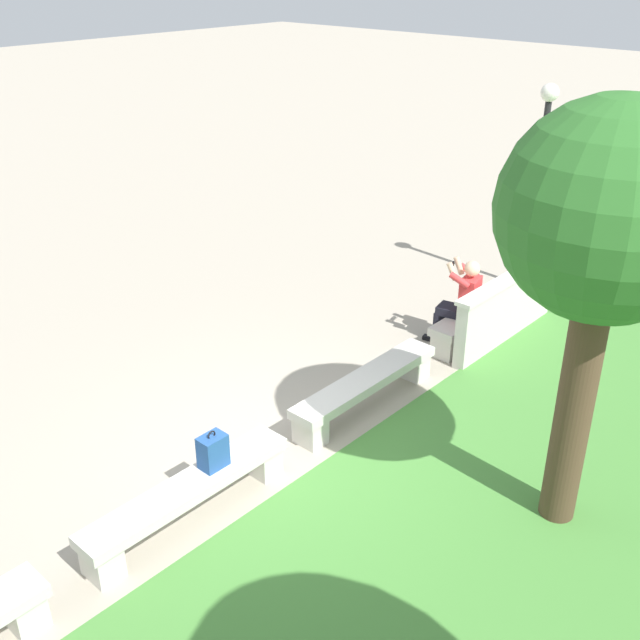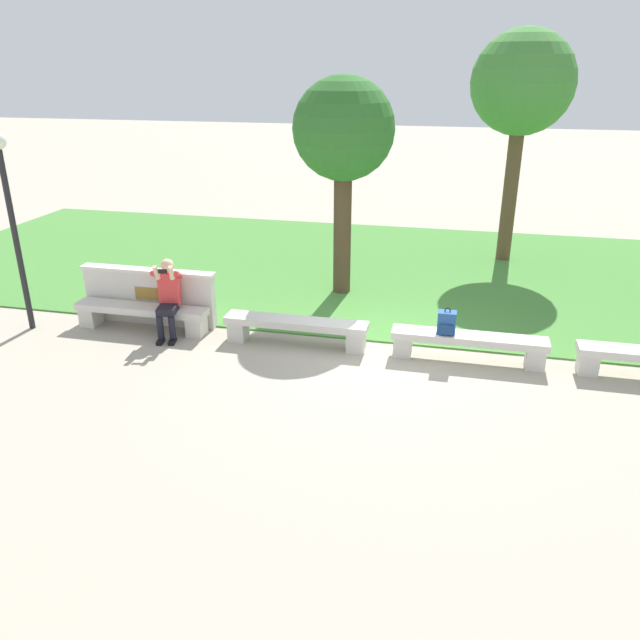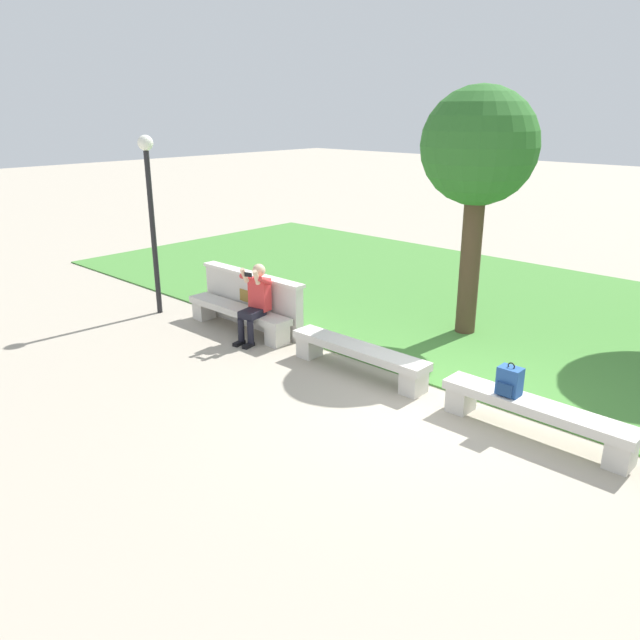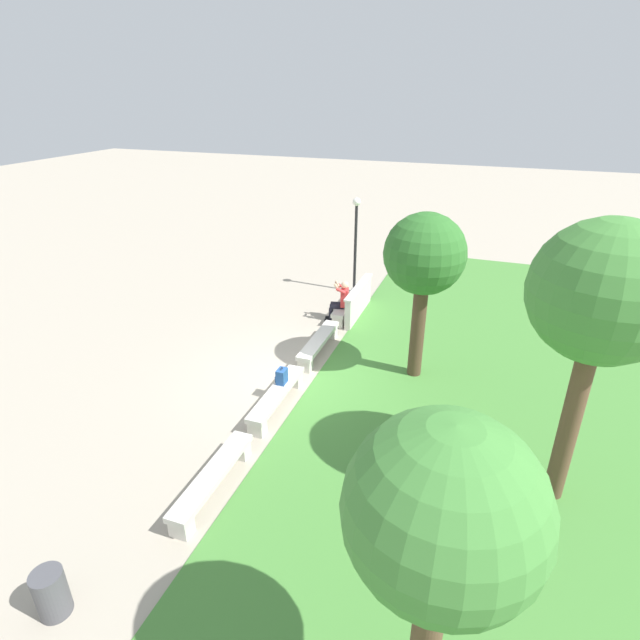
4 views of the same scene
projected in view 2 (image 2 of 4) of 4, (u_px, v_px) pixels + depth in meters
The scene contains 11 objects.
ground_plane at pixel (379, 352), 10.12m from camera, with size 80.00×80.00×0.00m, color #A89E8C.
grass_strip at pixel (406, 271), 14.06m from camera, with size 22.75×8.00×0.03m, color #478438.
bench_main at pixel (142, 313), 10.87m from camera, with size 2.39×0.40×0.45m.
bench_near at pixel (296, 327), 10.29m from camera, with size 2.39×0.40×0.45m.
bench_mid at pixel (468, 343), 9.71m from camera, with size 2.39×0.40×0.45m.
backrest_wall_with_plaque at pixel (150, 296), 11.10m from camera, with size 2.49×0.24×1.01m.
person_photographer at pixel (168, 294), 10.52m from camera, with size 0.52×0.77×1.32m.
backpack at pixel (447, 323), 9.64m from camera, with size 0.28×0.24×0.43m.
tree_left_background at pixel (522, 86), 13.42m from camera, with size 2.23×2.23×5.08m.
tree_right_background at pixel (344, 133), 11.59m from camera, with size 1.92×1.92×4.18m.
lamp_post at pixel (9, 202), 10.21m from camera, with size 0.28×0.28×3.35m.
Camera 2 is at (1.12, -9.14, 4.34)m, focal length 35.00 mm.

